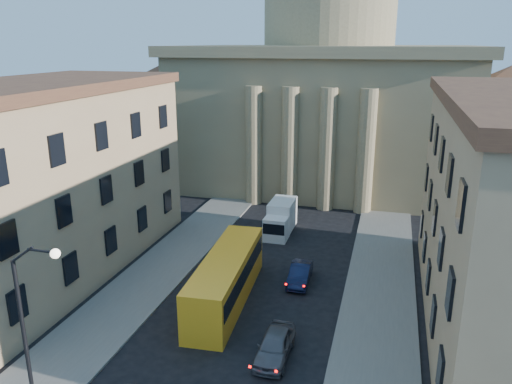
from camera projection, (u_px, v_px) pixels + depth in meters
sidewalk_left at (121, 306)px, 34.11m from camera, size 5.00×60.00×0.15m
sidewalk_right at (376, 344)px, 29.79m from camera, size 5.00×60.00×0.15m
church at (326, 88)px, 63.15m from camera, size 68.02×28.76×36.60m
building_left at (41, 179)px, 37.85m from camera, size 11.60×26.60×14.70m
street_lamp at (31, 316)px, 22.99m from camera, size 2.62×0.44×8.83m
car_right_far at (275, 345)px, 28.49m from camera, size 1.82×4.52×1.54m
car_right_distant at (300, 274)px, 37.43m from camera, size 1.61×4.26×1.39m
city_bus at (226, 277)px, 34.47m from camera, size 3.48×12.07×3.36m
box_truck at (280, 219)px, 47.00m from camera, size 2.18×5.44×2.98m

